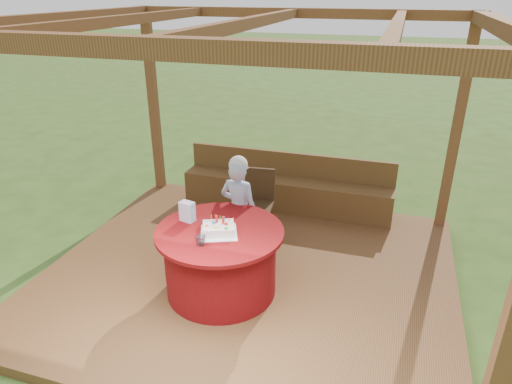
# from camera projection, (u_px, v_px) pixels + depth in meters

# --- Properties ---
(ground) EXTENTS (60.00, 60.00, 0.00)m
(ground) POSITION_uv_depth(u_px,v_px,m) (250.00, 279.00, 5.25)
(ground) COLOR #2E4D19
(ground) RESTS_ON ground
(deck) EXTENTS (4.50, 4.00, 0.12)m
(deck) POSITION_uv_depth(u_px,v_px,m) (250.00, 275.00, 5.23)
(deck) COLOR brown
(deck) RESTS_ON ground
(pergola) EXTENTS (4.50, 4.00, 2.72)m
(pergola) POSITION_uv_depth(u_px,v_px,m) (248.00, 66.00, 4.27)
(pergola) COLOR brown
(pergola) RESTS_ON deck
(bench) EXTENTS (3.00, 0.42, 0.80)m
(bench) POSITION_uv_depth(u_px,v_px,m) (286.00, 191.00, 6.59)
(bench) COLOR brown
(bench) RESTS_ON deck
(table) EXTENTS (1.30, 1.30, 0.73)m
(table) POSITION_uv_depth(u_px,v_px,m) (221.00, 260.00, 4.73)
(table) COLOR maroon
(table) RESTS_ON deck
(chair) EXTENTS (0.46, 0.46, 0.87)m
(chair) POSITION_uv_depth(u_px,v_px,m) (257.00, 200.00, 5.82)
(chair) COLOR #352211
(chair) RESTS_ON deck
(elderly_woman) EXTENTS (0.49, 0.36, 1.29)m
(elderly_woman) POSITION_uv_depth(u_px,v_px,m) (239.00, 209.00, 5.20)
(elderly_woman) COLOR #91AED7
(elderly_woman) RESTS_ON deck
(birthday_cake) EXTENTS (0.46, 0.46, 0.17)m
(birthday_cake) POSITION_uv_depth(u_px,v_px,m) (219.00, 229.00, 4.50)
(birthday_cake) COLOR white
(birthday_cake) RESTS_ON table
(gift_bag) EXTENTS (0.17, 0.13, 0.21)m
(gift_bag) POSITION_uv_depth(u_px,v_px,m) (187.00, 211.00, 4.72)
(gift_bag) COLOR #EC98C7
(gift_bag) RESTS_ON table
(drinking_glass) EXTENTS (0.11, 0.11, 0.09)m
(drinking_glass) POSITION_uv_depth(u_px,v_px,m) (201.00, 241.00, 4.30)
(drinking_glass) COLOR silver
(drinking_glass) RESTS_ON table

